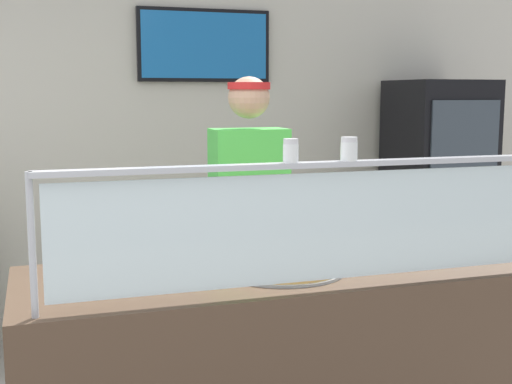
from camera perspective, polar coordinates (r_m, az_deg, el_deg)
The scene contains 9 objects.
shop_rear_unit at distance 4.94m, azimuth -6.44°, elevation 4.56°, with size 6.63×0.13×2.70m.
serving_counter at distance 3.02m, azimuth 2.74°, elevation -15.15°, with size 2.23×0.79×0.95m, color #4C3828.
sneeze_guard at distance 2.50m, azimuth 5.59°, elevation -1.56°, with size 2.05×0.06×0.48m.
pizza_tray at distance 2.82m, azimuth 2.27°, elevation -6.31°, with size 0.51×0.51×0.04m.
pizza_server at distance 2.79m, azimuth 2.33°, elevation -5.98°, with size 0.07×0.28×0.01m, color #ADAFB7.
parmesan_shaker at distance 2.43m, azimuth 2.93°, elevation 3.34°, with size 0.06×0.06×0.09m.
pepper_flake_shaker at distance 2.52m, azimuth 7.80°, elevation 3.47°, with size 0.06×0.06×0.09m.
worker_figure at distance 3.49m, azimuth -0.48°, elevation -2.80°, with size 0.41×0.50×1.76m.
drink_fridge at distance 5.29m, azimuth 14.91°, elevation -0.58°, with size 0.64×0.65×1.77m.
Camera 1 is at (0.12, -2.20, 1.68)m, focal length 47.74 mm.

